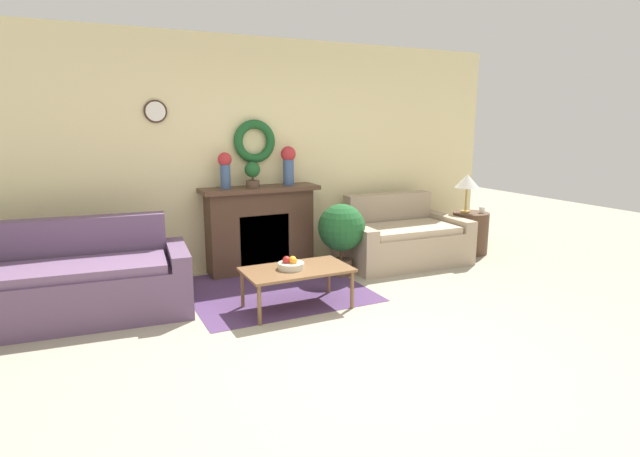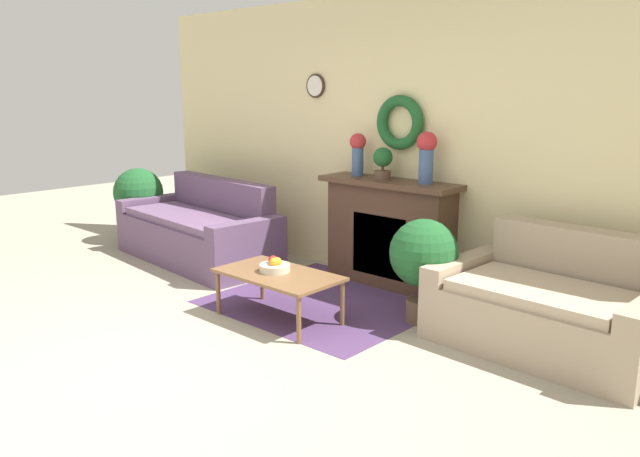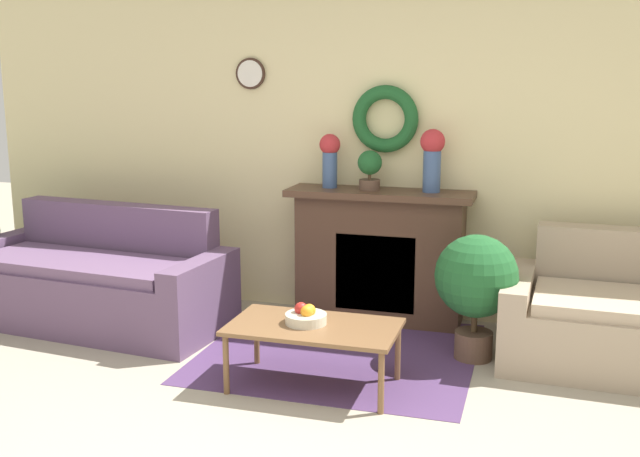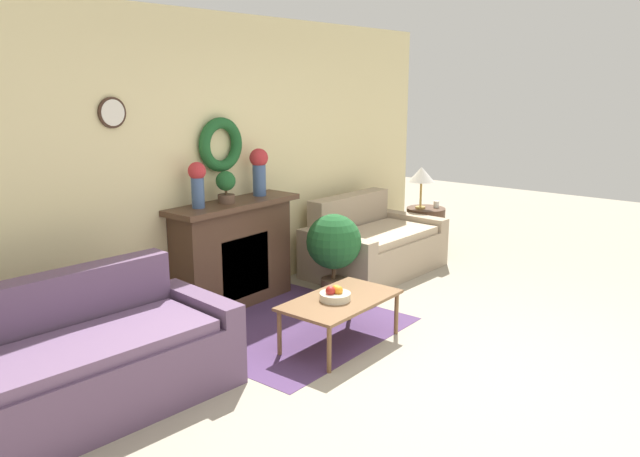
% 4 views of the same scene
% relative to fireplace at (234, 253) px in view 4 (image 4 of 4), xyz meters
% --- Properties ---
extents(ground_plane, '(16.00, 16.00, 0.00)m').
position_rel_fireplace_xyz_m(ground_plane, '(-0.01, -2.55, -0.51)').
color(ground_plane, '#9E937F').
extents(floor_rug, '(1.80, 1.67, 0.01)m').
position_rel_fireplace_xyz_m(floor_rug, '(-0.11, -0.75, -0.51)').
color(floor_rug, '#4C335B').
rests_on(floor_rug, ground_plane).
extents(wall_back, '(6.80, 0.17, 2.70)m').
position_rel_fireplace_xyz_m(wall_back, '(-0.01, 0.21, 0.85)').
color(wall_back, beige).
rests_on(wall_back, ground_plane).
extents(fireplace, '(1.38, 0.41, 1.01)m').
position_rel_fireplace_xyz_m(fireplace, '(0.00, 0.00, 0.00)').
color(fireplace, '#4C3323').
rests_on(fireplace, ground_plane).
extents(couch_left, '(2.11, 1.05, 0.87)m').
position_rel_fireplace_xyz_m(couch_left, '(-2.03, -0.67, -0.20)').
color(couch_left, '#604766').
rests_on(couch_left, ground_plane).
extents(loveseat_right, '(1.59, 1.03, 0.83)m').
position_rel_fireplace_xyz_m(loveseat_right, '(1.72, -0.42, -0.22)').
color(loveseat_right, tan).
rests_on(loveseat_right, ground_plane).
extents(coffee_table, '(1.01, 0.57, 0.39)m').
position_rel_fireplace_xyz_m(coffee_table, '(-0.11, -1.34, -0.16)').
color(coffee_table, brown).
rests_on(coffee_table, ground_plane).
extents(fruit_bowl, '(0.25, 0.25, 0.12)m').
position_rel_fireplace_xyz_m(fruit_bowl, '(-0.16, -1.33, -0.08)').
color(fruit_bowl, beige).
rests_on(fruit_bowl, coffee_table).
extents(side_table_by_loveseat, '(0.48, 0.48, 0.56)m').
position_rel_fireplace_xyz_m(side_table_by_loveseat, '(2.81, -0.48, -0.23)').
color(side_table_by_loveseat, '#4C3323').
rests_on(side_table_by_loveseat, ground_plane).
extents(table_lamp, '(0.32, 0.32, 0.51)m').
position_rel_fireplace_xyz_m(table_lamp, '(2.75, -0.43, 0.46)').
color(table_lamp, '#B28E42').
rests_on(table_lamp, side_table_by_loveseat).
extents(mug, '(0.07, 0.07, 0.08)m').
position_rel_fireplace_xyz_m(mug, '(2.92, -0.56, 0.09)').
color(mug, silver).
rests_on(mug, side_table_by_loveseat).
extents(vase_on_mantel_left, '(0.16, 0.16, 0.40)m').
position_rel_fireplace_xyz_m(vase_on_mantel_left, '(-0.39, 0.01, 0.73)').
color(vase_on_mantel_left, '#3D5684').
rests_on(vase_on_mantel_left, fireplace).
extents(vase_on_mantel_right, '(0.18, 0.18, 0.46)m').
position_rel_fireplace_xyz_m(vase_on_mantel_right, '(0.37, 0.01, 0.77)').
color(vase_on_mantel_right, '#3D5684').
rests_on(vase_on_mantel_right, fireplace).
extents(potted_plant_on_mantel, '(0.18, 0.18, 0.29)m').
position_rel_fireplace_xyz_m(potted_plant_on_mantel, '(-0.08, -0.01, 0.66)').
color(potted_plant_on_mantel, brown).
rests_on(potted_plant_on_mantel, fireplace).
extents(potted_plant_floor_by_loveseat, '(0.54, 0.54, 0.84)m').
position_rel_fireplace_xyz_m(potted_plant_floor_by_loveseat, '(0.77, -0.60, 0.02)').
color(potted_plant_floor_by_loveseat, brown).
rests_on(potted_plant_floor_by_loveseat, ground_plane).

